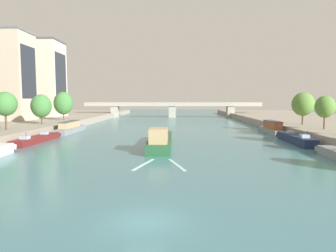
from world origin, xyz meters
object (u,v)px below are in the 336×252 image
object	(u,v)px
moored_boat_left_upstream	(37,139)
tree_left_past_mid	(63,103)
moored_boat_right_end	(272,128)
barge_midriver	(160,140)
tree_left_far	(41,106)
moored_boat_left_lone	(71,128)
tree_left_nearest	(5,104)
tree_right_far	(325,107)
moored_boat_right_upstream	(295,139)
bridge_far	(172,108)
tree_right_nearest	(303,104)

from	to	relation	value
moored_boat_left_upstream	tree_left_past_mid	size ratio (longest dim) A/B	1.87
moored_boat_right_end	tree_left_past_mid	size ratio (longest dim) A/B	1.65
barge_midriver	moored_boat_left_upstream	xyz separation A→B (m)	(-20.90, 4.28, -0.48)
tree_left_far	moored_boat_left_lone	bearing A→B (deg)	-4.55
tree_left_nearest	tree_right_far	bearing A→B (deg)	2.57
moored_boat_left_upstream	moored_boat_right_upstream	bearing A→B (deg)	0.24
barge_midriver	moored_boat_right_end	size ratio (longest dim) A/B	1.51
bridge_far	moored_boat_left_upstream	bearing A→B (deg)	-106.95
moored_boat_right_upstream	tree_right_nearest	xyz separation A→B (m)	(7.32, 14.92, 5.44)
barge_midriver	moored_boat_right_end	bearing A→B (deg)	38.76
moored_boat_left_upstream	bridge_far	world-z (taller)	bridge_far
barge_midriver	tree_left_past_mid	xyz separation A→B (m)	(-27.11, 32.02, 5.14)
tree_left_nearest	bridge_far	world-z (taller)	tree_left_nearest
moored_boat_right_upstream	moored_boat_left_upstream	bearing A→B (deg)	-179.76
moored_boat_left_lone	tree_right_nearest	world-z (taller)	tree_right_nearest
moored_boat_right_upstream	bridge_far	size ratio (longest dim) A/B	0.19
moored_boat_right_upstream	tree_left_nearest	bearing A→B (deg)	177.29
tree_left_past_mid	tree_left_far	bearing A→B (deg)	-89.39
tree_left_past_mid	bridge_far	bearing A→B (deg)	57.10
moored_boat_left_lone	tree_left_far	distance (m)	8.08
tree_left_far	tree_right_far	size ratio (longest dim) A/B	1.07
tree_left_far	tree_left_past_mid	size ratio (longest dim) A/B	0.88
moored_boat_right_upstream	tree_right_nearest	distance (m)	17.49
moored_boat_left_lone	tree_right_far	xyz separation A→B (m)	(49.20, -9.27, 4.76)
tree_left_far	tree_left_past_mid	world-z (taller)	tree_left_past_mid
tree_right_far	tree_right_nearest	world-z (taller)	tree_right_nearest
moored_boat_right_end	moored_boat_left_lone	bearing A→B (deg)	179.05
moored_boat_right_end	tree_left_far	bearing A→B (deg)	178.57
moored_boat_left_upstream	bridge_far	size ratio (longest dim) A/B	0.19
moored_boat_left_lone	tree_left_far	bearing A→B (deg)	175.45
tree_left_nearest	moored_boat_right_end	bearing A→B (deg)	12.54
barge_midriver	moored_boat_right_upstream	distance (m)	22.32
tree_left_nearest	tree_right_nearest	xyz separation A→B (m)	(56.77, 12.59, -0.20)
moored_boat_left_lone	bridge_far	distance (m)	60.15
tree_right_nearest	bridge_far	size ratio (longest dim) A/B	0.10
tree_left_past_mid	barge_midriver	bearing A→B (deg)	-49.74
moored_boat_right_end	tree_right_far	world-z (taller)	tree_right_far
moored_boat_right_upstream	tree_right_far	distance (m)	9.90
moored_boat_right_upstream	moored_boat_right_end	bearing A→B (deg)	88.21
moored_boat_left_upstream	moored_boat_right_upstream	world-z (taller)	moored_boat_right_upstream
bridge_far	tree_left_far	bearing A→B (deg)	-116.33
barge_midriver	moored_boat_right_upstream	xyz separation A→B (m)	(21.86, 4.46, -0.31)
tree_left_past_mid	tree_right_nearest	distance (m)	57.70
tree_right_nearest	tree_left_far	bearing A→B (deg)	-179.73
moored_boat_left_lone	tree_left_far	size ratio (longest dim) A/B	2.12
tree_left_past_mid	moored_boat_left_upstream	bearing A→B (deg)	-77.37
tree_left_far	moored_boat_left_upstream	bearing A→B (deg)	-67.73
tree_left_nearest	tree_left_far	distance (m)	12.36
moored_boat_right_end	tree_left_past_mid	distance (m)	51.62
moored_boat_left_upstream	tree_left_past_mid	world-z (taller)	tree_left_past_mid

